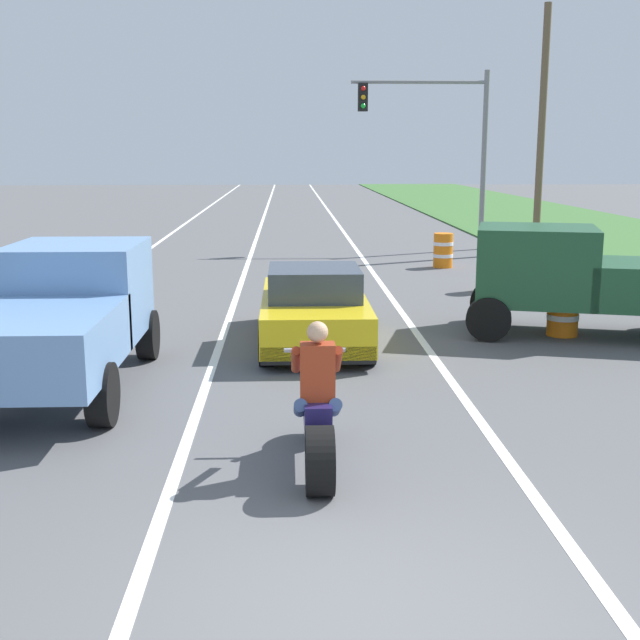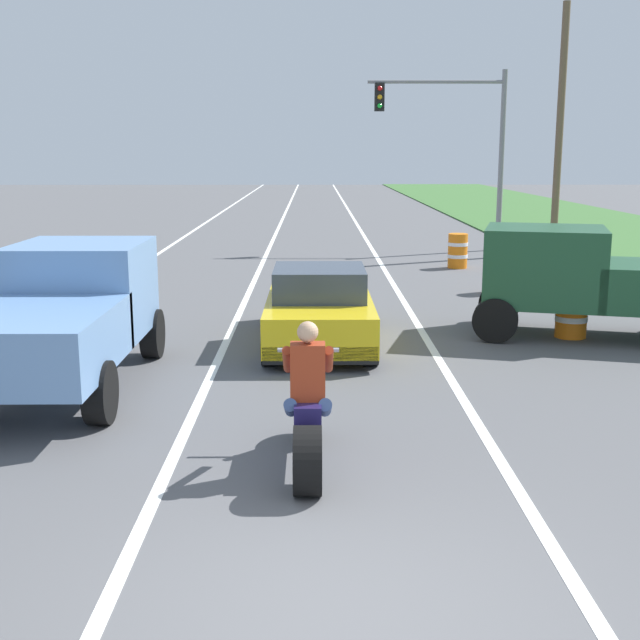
% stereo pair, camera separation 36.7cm
% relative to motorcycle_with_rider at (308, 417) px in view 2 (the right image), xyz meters
% --- Properties ---
extents(ground_plane, '(160.00, 160.00, 0.00)m').
position_rel_motorcycle_with_rider_xyz_m(ground_plane, '(0.30, -2.78, -0.59)').
color(ground_plane, '#565659').
extents(lane_stripe_left_solid, '(0.14, 120.00, 0.01)m').
position_rel_motorcycle_with_rider_xyz_m(lane_stripe_left_solid, '(-5.10, 17.22, -0.59)').
color(lane_stripe_left_solid, white).
rests_on(lane_stripe_left_solid, ground).
extents(lane_stripe_right_solid, '(0.14, 120.00, 0.01)m').
position_rel_motorcycle_with_rider_xyz_m(lane_stripe_right_solid, '(2.10, 17.22, -0.59)').
color(lane_stripe_right_solid, white).
rests_on(lane_stripe_right_solid, ground).
extents(lane_stripe_centre_dashed, '(0.14, 120.00, 0.01)m').
position_rel_motorcycle_with_rider_xyz_m(lane_stripe_centre_dashed, '(-1.50, 17.22, -0.59)').
color(lane_stripe_centre_dashed, white).
rests_on(lane_stripe_centre_dashed, ground).
extents(motorcycle_with_rider, '(0.70, 2.21, 1.62)m').
position_rel_motorcycle_with_rider_xyz_m(motorcycle_with_rider, '(0.00, 0.00, 0.00)').
color(motorcycle_with_rider, black).
rests_on(motorcycle_with_rider, ground).
extents(sports_car_yellow, '(1.84, 4.30, 1.37)m').
position_rel_motorcycle_with_rider_xyz_m(sports_car_yellow, '(0.16, 5.91, 0.04)').
color(sports_car_yellow, yellow).
rests_on(sports_car_yellow, ground).
extents(pickup_truck_left_lane_light_blue, '(2.02, 4.80, 1.98)m').
position_rel_motorcycle_with_rider_xyz_m(pickup_truck_left_lane_light_blue, '(-3.45, 3.18, 0.51)').
color(pickup_truck_left_lane_light_blue, '#6B93C6').
rests_on(pickup_truck_left_lane_light_blue, ground).
extents(pickup_truck_right_shoulder_dark_green, '(5.14, 3.14, 1.98)m').
position_rel_motorcycle_with_rider_xyz_m(pickup_truck_right_shoulder_dark_green, '(5.18, 6.35, 0.51)').
color(pickup_truck_right_shoulder_dark_green, '#1E4C2D').
rests_on(pickup_truck_right_shoulder_dark_green, ground).
extents(traffic_light_mast_near, '(4.64, 0.34, 6.00)m').
position_rel_motorcycle_with_rider_xyz_m(traffic_light_mast_near, '(4.99, 19.87, 3.41)').
color(traffic_light_mast_near, gray).
rests_on(traffic_light_mast_near, ground).
extents(utility_pole_roadside, '(0.24, 0.24, 7.96)m').
position_rel_motorcycle_with_rider_xyz_m(utility_pole_roadside, '(8.02, 18.79, 3.38)').
color(utility_pole_roadside, brown).
rests_on(utility_pole_roadside, ground).
extents(construction_barrel_nearest, '(0.58, 0.58, 1.00)m').
position_rel_motorcycle_with_rider_xyz_m(construction_barrel_nearest, '(4.75, 6.35, -0.09)').
color(construction_barrel_nearest, orange).
rests_on(construction_barrel_nearest, ground).
extents(construction_barrel_mid, '(0.58, 0.58, 1.00)m').
position_rel_motorcycle_with_rider_xyz_m(construction_barrel_mid, '(4.59, 11.17, -0.09)').
color(construction_barrel_mid, orange).
rests_on(construction_barrel_mid, ground).
extents(construction_barrel_far, '(0.58, 0.58, 1.00)m').
position_rel_motorcycle_with_rider_xyz_m(construction_barrel_far, '(4.26, 15.42, -0.09)').
color(construction_barrel_far, orange).
rests_on(construction_barrel_far, ground).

